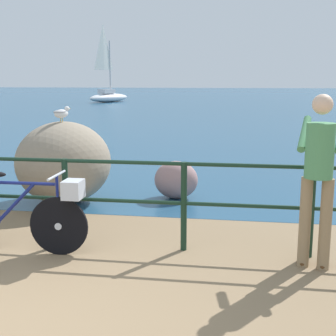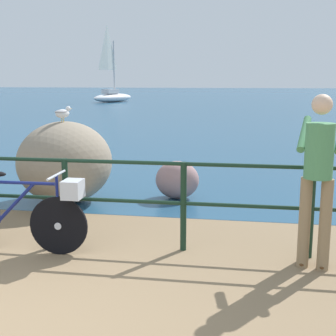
% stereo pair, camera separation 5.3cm
% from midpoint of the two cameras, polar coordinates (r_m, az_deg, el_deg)
% --- Properties ---
extents(ground_plane, '(120.00, 120.00, 0.10)m').
position_cam_midpoint_polar(ground_plane, '(23.08, 3.71, 6.03)').
color(ground_plane, '#846B4C').
extents(sea_surface, '(120.00, 90.00, 0.01)m').
position_cam_midpoint_polar(sea_surface, '(51.27, 6.52, 8.75)').
color(sea_surface, navy).
rests_on(sea_surface, ground_plane).
extents(promenade_railing, '(8.38, 0.07, 1.02)m').
position_cam_midpoint_polar(promenade_railing, '(5.53, -12.75, -2.81)').
color(promenade_railing, black).
rests_on(promenade_railing, ground_plane).
extents(bicycle, '(1.70, 0.48, 0.92)m').
position_cam_midpoint_polar(bicycle, '(5.39, -17.29, -5.28)').
color(bicycle, black).
rests_on(bicycle, ground_plane).
extents(person_at_railing, '(0.55, 0.67, 1.78)m').
position_cam_midpoint_polar(person_at_railing, '(4.86, 17.72, -0.64)').
color(person_at_railing, '#8C7251').
rests_on(person_at_railing, ground_plane).
extents(breakwater_boulder_main, '(1.46, 1.54, 1.28)m').
position_cam_midpoint_polar(breakwater_boulder_main, '(7.41, -12.91, 0.67)').
color(breakwater_boulder_main, gray).
rests_on(breakwater_boulder_main, ground).
extents(breakwater_boulder_right, '(0.71, 0.58, 0.61)m').
position_cam_midpoint_polar(breakwater_boulder_right, '(7.52, 0.80, -1.47)').
color(breakwater_boulder_right, gray).
rests_on(breakwater_boulder_right, ground).
extents(seagull, '(0.22, 0.33, 0.23)m').
position_cam_midpoint_polar(seagull, '(7.25, -13.19, 6.63)').
color(seagull, gold).
rests_on(seagull, breakwater_boulder_main).
extents(sailboat, '(3.04, 4.54, 6.16)m').
position_cam_midpoint_polar(sailboat, '(38.73, -7.37, 9.08)').
color(sailboat, white).
rests_on(sailboat, sea_surface).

